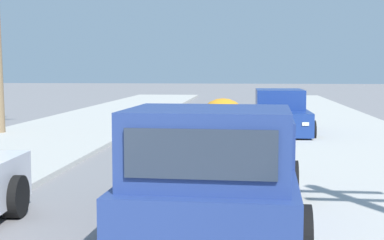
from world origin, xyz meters
TOP-DOWN VIEW (x-y plane):
  - sidewalk_left at (-4.72, 12.00)m, footprint 4.79×60.00m
  - sidewalk_right at (4.72, 12.00)m, footprint 4.79×60.00m
  - curb_left at (-3.72, 12.00)m, footprint 0.16×60.00m
  - curb_right at (3.72, 12.00)m, footprint 0.16×60.00m
  - pickup_truck at (1.24, 4.73)m, footprint 2.36×5.28m
  - car_left_mid at (2.66, 16.00)m, footprint 2.06×4.28m

SIDE VIEW (x-z plane):
  - curb_left at x=-3.72m, z-range 0.00..0.10m
  - curb_right at x=3.72m, z-range 0.00..0.10m
  - sidewalk_left at x=-4.72m, z-range 0.00..0.12m
  - sidewalk_right at x=4.72m, z-range 0.00..0.12m
  - car_left_mid at x=2.66m, z-range -0.06..1.48m
  - pickup_truck at x=1.24m, z-range -0.10..1.70m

